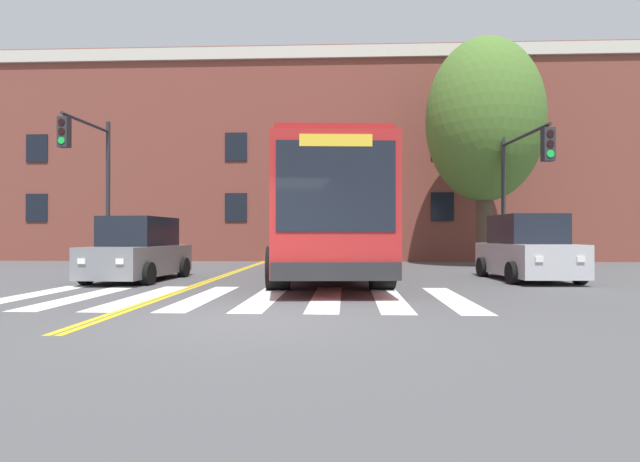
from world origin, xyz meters
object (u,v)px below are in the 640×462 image
at_px(street_tree_curbside_large, 484,121).
at_px(traffic_light_near_corner, 521,173).
at_px(car_silver_far_lane, 527,250).
at_px(traffic_light_far_corner, 91,166).
at_px(city_bus, 325,215).
at_px(car_grey_near_lane, 139,252).

bearing_deg(street_tree_curbside_large, traffic_light_near_corner, -87.80).
xyz_separation_m(car_silver_far_lane, traffic_light_near_corner, (0.73, 2.45, 2.53)).
bearing_deg(street_tree_curbside_large, car_silver_far_lane, -95.30).
distance_m(car_silver_far_lane, traffic_light_near_corner, 3.59).
bearing_deg(traffic_light_near_corner, traffic_light_far_corner, 178.48).
bearing_deg(city_bus, car_grey_near_lane, -163.58).
relative_size(car_grey_near_lane, car_silver_far_lane, 1.04).
distance_m(car_grey_near_lane, traffic_light_near_corner, 12.54).
relative_size(city_bus, car_silver_far_lane, 2.98).
height_order(car_silver_far_lane, traffic_light_near_corner, traffic_light_near_corner).
xyz_separation_m(car_grey_near_lane, traffic_light_far_corner, (-3.19, 3.45, 2.96)).
bearing_deg(car_silver_far_lane, traffic_light_near_corner, 73.41).
bearing_deg(traffic_light_near_corner, car_silver_far_lane, -106.59).
bearing_deg(traffic_light_far_corner, city_bus, -12.65).
distance_m(city_bus, car_grey_near_lane, 5.60).
bearing_deg(city_bus, traffic_light_far_corner, 167.35).
distance_m(car_silver_far_lane, traffic_light_far_corner, 14.92).
relative_size(traffic_light_far_corner, street_tree_curbside_large, 0.59).
relative_size(city_bus, car_grey_near_lane, 2.87).
height_order(car_grey_near_lane, street_tree_curbside_large, street_tree_curbside_large).
bearing_deg(traffic_light_far_corner, traffic_light_near_corner, -1.52).
distance_m(city_bus, traffic_light_far_corner, 8.87).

